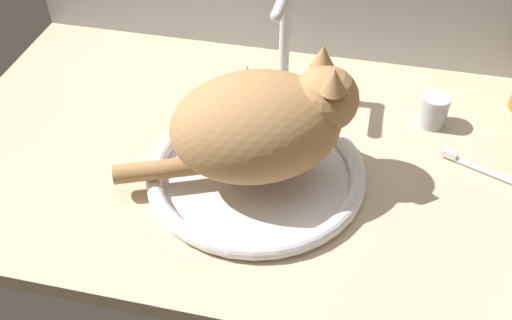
{
  "coord_description": "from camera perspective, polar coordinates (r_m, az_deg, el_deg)",
  "views": [
    {
      "loc": [
        14.75,
        -76.73,
        73.38
      ],
      "look_at": [
        -1.12,
        -6.1,
        7.0
      ],
      "focal_mm": 41.74,
      "sensor_mm": 36.0,
      "label": 1
    }
  ],
  "objects": [
    {
      "name": "cat",
      "position": [
        0.94,
        1.06,
        3.54
      ],
      "size": [
        38.44,
        28.8,
        20.03
      ],
      "color": "tan",
      "rests_on": "sink_basin"
    },
    {
      "name": "metal_jar",
      "position": [
        1.15,
        16.64,
        4.61
      ],
      "size": [
        5.38,
        5.38,
        6.13
      ],
      "color": "#B2B5BA",
      "rests_on": "countertop"
    },
    {
      "name": "toothbrush",
      "position": [
        1.08,
        21.56,
        -1.13
      ],
      "size": [
        17.3,
        7.97,
        1.7
      ],
      "color": "silver",
      "rests_on": "countertop"
    },
    {
      "name": "sink_basin",
      "position": [
        1.0,
        -0.0,
        -1.17
      ],
      "size": [
        36.96,
        36.96,
        2.75
      ],
      "color": "white",
      "rests_on": "countertop"
    },
    {
      "name": "faucet",
      "position": [
        1.13,
        2.62,
        9.74
      ],
      "size": [
        17.71,
        11.95,
        23.37
      ],
      "color": "silver",
      "rests_on": "countertop"
    },
    {
      "name": "countertop",
      "position": [
        1.06,
        1.31,
        -0.11
      ],
      "size": [
        118.42,
        68.21,
        3.0
      ],
      "primitive_type": "cube",
      "color": "#CCB793",
      "rests_on": "ground"
    }
  ]
}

